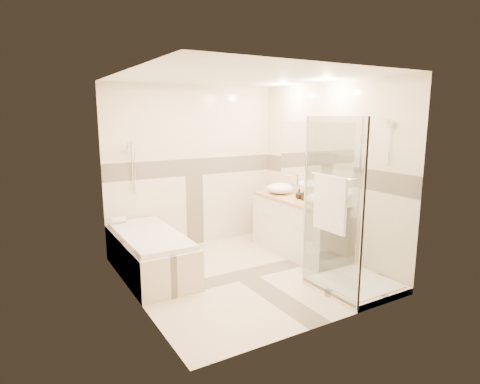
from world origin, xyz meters
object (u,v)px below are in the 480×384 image
vessel_sink_near (280,188)px  vanity (298,226)px  amenity_bottle_a (304,195)px  amenity_bottle_b (299,194)px  shower_enclosure (346,248)px  vessel_sink_far (321,199)px  bathtub (150,251)px

vessel_sink_near → vanity: bearing=-87.3°
amenity_bottle_a → amenity_bottle_b: size_ratio=1.03×
vanity → amenity_bottle_a: bearing=-97.7°
shower_enclosure → vessel_sink_near: (0.27, 1.70, 0.43)m
vessel_sink_near → amenity_bottle_a: (0.00, -0.58, -0.01)m
amenity_bottle_b → vanity: bearing=62.8°
vessel_sink_near → amenity_bottle_a: vessel_sink_near is taller
shower_enclosure → vessel_sink_far: 0.92m
vanity → vessel_sink_near: vessel_sink_near is taller
vessel_sink_far → amenity_bottle_b: vessel_sink_far is taller
amenity_bottle_a → amenity_bottle_b: 0.11m
shower_enclosure → amenity_bottle_b: shower_enclosure is taller
vanity → amenity_bottle_b: amenity_bottle_b is taller
shower_enclosure → amenity_bottle_b: bearing=77.5°
vessel_sink_near → vessel_sink_far: (0.00, -0.93, -0.00)m
vanity → amenity_bottle_b: (-0.02, -0.04, 0.50)m
bathtub → vessel_sink_far: size_ratio=4.14×
vanity → amenity_bottle_b: size_ratio=11.09×
amenity_bottle_a → amenity_bottle_b: bearing=90.0°
vessel_sink_near → shower_enclosure: bearing=-99.1°
vessel_sink_far → shower_enclosure: bearing=-109.5°
vanity → amenity_bottle_b: bearing=-117.2°
vessel_sink_far → amenity_bottle_b: size_ratio=2.82×
vessel_sink_near → amenity_bottle_b: size_ratio=2.87×
vanity → vessel_sink_far: size_ratio=3.94×
amenity_bottle_b → vessel_sink_far: bearing=-90.0°
amenity_bottle_a → vessel_sink_far: bearing=-90.0°
vanity → vessel_sink_near: (-0.02, 0.43, 0.51)m
vessel_sink_far → vessel_sink_near: bearing=90.0°
vessel_sink_near → vessel_sink_far: vessel_sink_near is taller
bathtub → vessel_sink_far: 2.38m
bathtub → amenity_bottle_a: 2.27m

